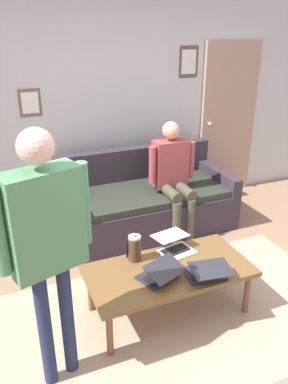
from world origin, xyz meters
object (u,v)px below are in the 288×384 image
object	(u,v)px
laptop_left	(207,272)
laptop_right	(174,246)
person_seated	(173,173)
laptop_center	(160,274)
french_press	(135,248)
interior_door	(228,121)
person_standing	(46,234)
couch	(146,203)
coffee_table	(169,273)

from	to	relation	value
laptop_left	laptop_right	size ratio (longest dim) A/B	1.06
person_seated	laptop_left	bearing A→B (deg)	73.65
laptop_center	french_press	distance (m)	0.33
interior_door	person_standing	bearing A→B (deg)	39.37
laptop_left	person_seated	bearing A→B (deg)	-106.35
laptop_right	french_press	distance (m)	0.38
laptop_right	french_press	world-z (taller)	french_press
laptop_right	person_standing	distance (m)	1.39
french_press	laptop_right	bearing A→B (deg)	-179.66
couch	person_standing	bearing A→B (deg)	51.90
french_press	person_standing	world-z (taller)	person_standing
person_standing	person_seated	xyz separation A→B (m)	(-1.60, -1.52, -0.38)
laptop_left	laptop_center	distance (m)	0.36
french_press	person_seated	world-z (taller)	person_seated
french_press	person_seated	bearing A→B (deg)	-130.33
french_press	person_standing	xyz separation A→B (m)	(0.75, 0.52, 0.57)
laptop_right	person_standing	size ratio (longest dim) A/B	0.21
coffee_table	laptop_right	bearing A→B (deg)	-125.26
laptop_left	laptop_right	world-z (taller)	laptop_left
laptop_left	laptop_center	size ratio (longest dim) A/B	1.03
couch	laptop_left	xyz separation A→B (m)	(0.19, 1.66, 0.17)
couch	laptop_center	xyz separation A→B (m)	(0.53, 1.54, 0.16)
coffee_table	french_press	size ratio (longest dim) A/B	5.23
coffee_table	laptop_right	world-z (taller)	laptop_right
interior_door	french_press	xyz separation A→B (m)	(2.07, 1.79, -0.49)
french_press	person_standing	size ratio (longest dim) A/B	0.15
couch	laptop_center	size ratio (longest dim) A/B	5.15
laptop_left	couch	bearing A→B (deg)	-96.64
laptop_center	person_seated	size ratio (longest dim) A/B	0.29
laptop_left	laptop_center	world-z (taller)	laptop_center
couch	french_press	size ratio (longest dim) A/B	7.67
interior_door	coffee_table	size ratio (longest dim) A/B	1.55
person_standing	french_press	bearing A→B (deg)	-145.26
couch	coffee_table	bearing A→B (deg)	74.16
laptop_right	french_press	bearing A→B (deg)	0.34
person_seated	french_press	bearing A→B (deg)	49.67
laptop_left	french_press	size ratio (longest dim) A/B	1.53
couch	laptop_right	size ratio (longest dim) A/B	5.30
laptop_center	laptop_right	world-z (taller)	laptop_center
interior_door	laptop_right	xyz separation A→B (m)	(1.70, 1.79, -0.56)
laptop_right	laptop_center	bearing A→B (deg)	48.19
interior_door	laptop_left	bearing A→B (deg)	53.64
interior_door	couch	bearing A→B (deg)	21.30
laptop_left	french_press	xyz separation A→B (m)	(0.43, -0.44, 0.07)
coffee_table	couch	bearing A→B (deg)	-105.84
couch	laptop_left	world-z (taller)	couch
interior_door	french_press	world-z (taller)	interior_door
interior_door	person_seated	world-z (taller)	interior_door
couch	laptop_right	distance (m)	1.26
interior_door	french_press	size ratio (longest dim) A/B	8.10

